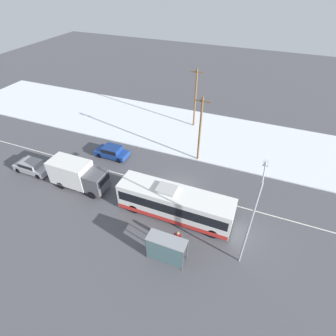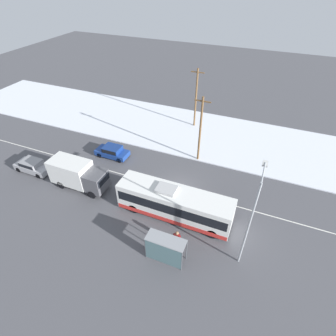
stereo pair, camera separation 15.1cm
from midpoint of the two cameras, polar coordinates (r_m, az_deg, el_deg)
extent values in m
plane|color=#4C4C51|center=(27.78, 1.90, -4.73)|extent=(120.00, 120.00, 0.00)
cube|color=silver|center=(36.91, 8.41, 7.18)|extent=(80.00, 12.43, 0.12)
cube|color=silver|center=(27.78, 1.90, -4.73)|extent=(60.00, 0.12, 0.00)
cube|color=white|center=(24.16, 1.33, -7.62)|extent=(10.67, 2.55, 2.69)
cube|color=black|center=(23.93, 1.34, -7.09)|extent=(10.24, 2.57, 1.02)
cube|color=red|center=(24.97, 1.29, -9.37)|extent=(10.56, 2.57, 0.48)
cube|color=#B2B2B2|center=(23.34, -0.46, -4.61)|extent=(1.80, 1.40, 0.24)
cylinder|color=black|center=(23.66, 9.47, -13.83)|extent=(1.00, 0.28, 1.00)
cylinder|color=black|center=(25.12, 10.78, -9.95)|extent=(1.00, 0.28, 1.00)
cylinder|color=black|center=(25.42, -7.62, -8.74)|extent=(1.00, 0.28, 1.00)
cylinder|color=black|center=(26.79, -5.34, -5.46)|extent=(1.00, 0.28, 1.00)
cube|color=silver|center=(29.08, -20.50, -0.74)|extent=(4.21, 2.30, 2.56)
cube|color=#4C4C51|center=(27.55, -15.50, -2.73)|extent=(1.90, 2.18, 1.99)
cube|color=black|center=(26.82, -14.02, -2.60)|extent=(0.06, 1.95, 0.88)
cylinder|color=black|center=(27.67, -16.31, -5.63)|extent=(0.90, 0.26, 0.90)
cylinder|color=black|center=(28.80, -14.02, -3.05)|extent=(0.90, 0.26, 0.90)
cylinder|color=black|center=(29.86, -22.37, -3.46)|extent=(0.90, 0.26, 0.90)
cylinder|color=black|center=(30.92, -20.02, -1.16)|extent=(0.90, 0.26, 0.90)
cube|color=navy|center=(32.82, -12.25, 3.23)|extent=(4.05, 1.80, 0.61)
cube|color=navy|center=(32.44, -12.23, 4.05)|extent=(2.11, 1.66, 0.58)
cube|color=black|center=(32.43, -12.24, 4.06)|extent=(1.94, 1.69, 0.46)
cylinder|color=black|center=(33.11, -14.85, 2.67)|extent=(0.64, 0.22, 0.64)
cylinder|color=black|center=(34.12, -13.40, 4.13)|extent=(0.64, 0.22, 0.64)
cylinder|color=black|center=(31.73, -10.76, 1.62)|extent=(0.64, 0.22, 0.64)
cylinder|color=black|center=(32.79, -9.37, 3.17)|extent=(0.64, 0.22, 0.64)
cube|color=#9E9EA3|center=(33.46, -27.42, 0.09)|extent=(4.19, 1.80, 0.69)
cube|color=gray|center=(33.21, -27.84, 0.93)|extent=(2.18, 1.66, 0.50)
cube|color=black|center=(33.20, -27.85, 0.94)|extent=(2.00, 1.69, 0.40)
cylinder|color=black|center=(32.29, -26.53, -1.64)|extent=(0.64, 0.22, 0.64)
cylinder|color=black|center=(33.05, -24.72, -0.02)|extent=(0.64, 0.22, 0.64)
cylinder|color=black|center=(34.29, -29.90, -0.42)|extent=(0.64, 0.22, 0.64)
cylinder|color=black|center=(35.01, -28.13, 1.09)|extent=(0.64, 0.22, 0.64)
cylinder|color=#23232D|center=(22.91, 1.55, -15.84)|extent=(0.13, 0.13, 0.85)
cylinder|color=#23232D|center=(22.86, 2.18, -16.03)|extent=(0.13, 0.13, 0.85)
cube|color=maroon|center=(22.26, 1.91, -14.77)|extent=(0.44, 0.24, 0.70)
sphere|color=#8E6647|center=(21.86, 1.94, -13.99)|extent=(0.30, 0.30, 0.30)
cylinder|color=maroon|center=(22.35, 1.22, -14.62)|extent=(0.11, 0.11, 0.67)
cylinder|color=maroon|center=(22.24, 2.60, -15.04)|extent=(0.11, 0.11, 0.67)
cube|color=gray|center=(20.63, -0.49, -15.38)|extent=(3.13, 1.20, 0.06)
cube|color=slate|center=(21.30, -1.10, -18.40)|extent=(3.00, 0.04, 2.16)
cylinder|color=#474C51|center=(22.29, -3.66, -14.90)|extent=(0.08, 0.08, 2.34)
cylinder|color=#474C51|center=(21.64, 4.03, -17.33)|extent=(0.08, 0.08, 2.34)
cylinder|color=#474C51|center=(21.72, -4.95, -17.08)|extent=(0.08, 0.08, 2.34)
cylinder|color=#474C51|center=(21.05, 2.98, -19.69)|extent=(0.08, 0.08, 2.34)
cylinder|color=#9EA3A8|center=(19.82, 17.03, -12.17)|extent=(0.14, 0.14, 8.47)
cylinder|color=#9EA3A8|center=(17.91, 19.97, -0.97)|extent=(0.10, 2.36, 0.10)
cube|color=silver|center=(18.91, 20.30, 0.98)|extent=(0.36, 0.60, 0.16)
cylinder|color=brown|center=(29.88, 6.83, 8.09)|extent=(0.24, 0.24, 8.04)
cube|color=brown|center=(28.27, 7.37, 14.25)|extent=(1.80, 0.12, 0.12)
cylinder|color=brown|center=(37.11, 5.84, 14.71)|extent=(0.24, 0.24, 8.28)
cube|color=brown|center=(35.80, 6.23, 20.03)|extent=(1.80, 0.12, 0.12)
camera|label=1|loc=(0.08, -90.15, -0.12)|focal=28.00mm
camera|label=2|loc=(0.08, 89.85, 0.12)|focal=28.00mm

